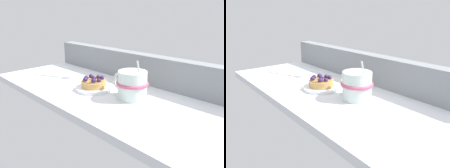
% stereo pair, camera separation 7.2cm
% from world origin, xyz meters
% --- Properties ---
extents(ground_plane, '(0.90, 0.38, 0.02)m').
position_xyz_m(ground_plane, '(0.00, 0.00, -0.01)').
color(ground_plane, silver).
extents(window_rail_back, '(0.88, 0.05, 0.10)m').
position_xyz_m(window_rail_back, '(0.00, 0.16, 0.05)').
color(window_rail_back, gray).
rests_on(window_rail_back, ground_plane).
extents(dessert_plate, '(0.12, 0.12, 0.01)m').
position_xyz_m(dessert_plate, '(-0.02, -0.02, 0.00)').
color(dessert_plate, white).
rests_on(dessert_plate, ground_plane).
extents(raspberry_tart, '(0.08, 0.08, 0.04)m').
position_xyz_m(raspberry_tart, '(-0.02, -0.02, 0.02)').
color(raspberry_tart, tan).
rests_on(raspberry_tart, dessert_plate).
extents(coffee_mug, '(0.13, 0.10, 0.12)m').
position_xyz_m(coffee_mug, '(0.12, 0.01, 0.04)').
color(coffee_mug, silver).
rests_on(coffee_mug, ground_plane).
extents(dessert_fork, '(0.16, 0.08, 0.01)m').
position_xyz_m(dessert_fork, '(-0.26, -0.04, 0.00)').
color(dessert_fork, '#B7B7BC').
rests_on(dessert_fork, ground_plane).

